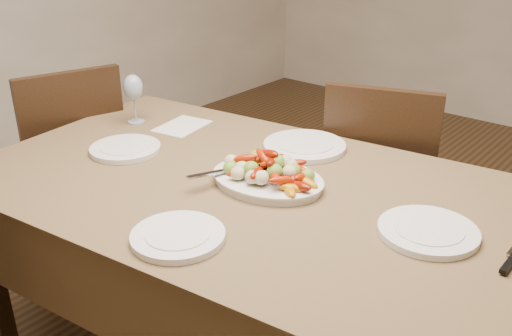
{
  "coord_description": "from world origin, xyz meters",
  "views": [
    {
      "loc": [
        0.82,
        -1.43,
        1.53
      ],
      "look_at": [
        -0.18,
        -0.23,
        0.82
      ],
      "focal_mm": 40.0,
      "sensor_mm": 36.0,
      "label": 1
    }
  ],
  "objects_px": {
    "plate_near": "(178,237)",
    "chair_left": "(67,166)",
    "plate_left": "(125,149)",
    "plate_far": "(304,146)",
    "plate_right": "(428,232)",
    "dining_table": "(256,289)",
    "wine_glass": "(134,98)",
    "chair_far": "(381,187)",
    "serving_platter": "(267,182)"
  },
  "relations": [
    {
      "from": "plate_near",
      "to": "chair_left",
      "type": "bearing_deg",
      "value": 160.76
    },
    {
      "from": "plate_left",
      "to": "plate_far",
      "type": "xyz_separation_m",
      "value": [
        0.47,
        0.42,
        0.0
      ]
    },
    {
      "from": "plate_right",
      "to": "plate_near",
      "type": "distance_m",
      "value": 0.65
    },
    {
      "from": "dining_table",
      "to": "wine_glass",
      "type": "bearing_deg",
      "value": 169.46
    },
    {
      "from": "chair_far",
      "to": "plate_far",
      "type": "distance_m",
      "value": 0.53
    },
    {
      "from": "plate_right",
      "to": "plate_near",
      "type": "xyz_separation_m",
      "value": [
        -0.48,
        -0.43,
        0.0
      ]
    },
    {
      "from": "dining_table",
      "to": "chair_left",
      "type": "xyz_separation_m",
      "value": [
        -1.15,
        0.05,
        0.1
      ]
    },
    {
      "from": "plate_near",
      "to": "plate_far",
      "type": "bearing_deg",
      "value": 98.46
    },
    {
      "from": "serving_platter",
      "to": "plate_near",
      "type": "relative_size",
      "value": 1.43
    },
    {
      "from": "dining_table",
      "to": "plate_right",
      "type": "distance_m",
      "value": 0.66
    },
    {
      "from": "chair_left",
      "to": "plate_right",
      "type": "bearing_deg",
      "value": 106.2
    },
    {
      "from": "dining_table",
      "to": "serving_platter",
      "type": "bearing_deg",
      "value": 55.61
    },
    {
      "from": "plate_left",
      "to": "plate_near",
      "type": "distance_m",
      "value": 0.64
    },
    {
      "from": "dining_table",
      "to": "plate_far",
      "type": "distance_m",
      "value": 0.52
    },
    {
      "from": "chair_left",
      "to": "serving_platter",
      "type": "xyz_separation_m",
      "value": [
        1.17,
        -0.02,
        0.3
      ]
    },
    {
      "from": "plate_left",
      "to": "plate_far",
      "type": "distance_m",
      "value": 0.63
    },
    {
      "from": "dining_table",
      "to": "wine_glass",
      "type": "xyz_separation_m",
      "value": [
        -0.73,
        0.14,
        0.48
      ]
    },
    {
      "from": "dining_table",
      "to": "wine_glass",
      "type": "relative_size",
      "value": 8.98
    },
    {
      "from": "serving_platter",
      "to": "wine_glass",
      "type": "bearing_deg",
      "value": 171.97
    },
    {
      "from": "dining_table",
      "to": "plate_left",
      "type": "xyz_separation_m",
      "value": [
        -0.53,
        -0.08,
        0.39
      ]
    },
    {
      "from": "plate_left",
      "to": "plate_right",
      "type": "relative_size",
      "value": 0.94
    },
    {
      "from": "chair_far",
      "to": "serving_platter",
      "type": "xyz_separation_m",
      "value": [
        -0.02,
        -0.74,
        0.3
      ]
    },
    {
      "from": "dining_table",
      "to": "plate_left",
      "type": "bearing_deg",
      "value": -171.47
    },
    {
      "from": "dining_table",
      "to": "plate_far",
      "type": "xyz_separation_m",
      "value": [
        -0.06,
        0.34,
        0.39
      ]
    },
    {
      "from": "plate_left",
      "to": "plate_far",
      "type": "height_order",
      "value": "same"
    },
    {
      "from": "serving_platter",
      "to": "plate_left",
      "type": "xyz_separation_m",
      "value": [
        -0.55,
        -0.11,
        -0.0
      ]
    },
    {
      "from": "serving_platter",
      "to": "plate_near",
      "type": "distance_m",
      "value": 0.39
    },
    {
      "from": "chair_far",
      "to": "plate_left",
      "type": "bearing_deg",
      "value": 37.4
    },
    {
      "from": "serving_platter",
      "to": "plate_near",
      "type": "bearing_deg",
      "value": -86.75
    },
    {
      "from": "chair_left",
      "to": "plate_far",
      "type": "xyz_separation_m",
      "value": [
        1.09,
        0.29,
        0.29
      ]
    },
    {
      "from": "chair_far",
      "to": "chair_left",
      "type": "distance_m",
      "value": 1.39
    },
    {
      "from": "plate_right",
      "to": "plate_near",
      "type": "relative_size",
      "value": 1.06
    },
    {
      "from": "chair_left",
      "to": "plate_near",
      "type": "distance_m",
      "value": 1.3
    },
    {
      "from": "wine_glass",
      "to": "plate_left",
      "type": "bearing_deg",
      "value": -46.61
    },
    {
      "from": "plate_left",
      "to": "serving_platter",
      "type": "bearing_deg",
      "value": 11.26
    },
    {
      "from": "dining_table",
      "to": "plate_near",
      "type": "height_order",
      "value": "plate_near"
    },
    {
      "from": "chair_left",
      "to": "plate_far",
      "type": "height_order",
      "value": "chair_left"
    },
    {
      "from": "dining_table",
      "to": "serving_platter",
      "type": "height_order",
      "value": "serving_platter"
    },
    {
      "from": "plate_near",
      "to": "plate_left",
      "type": "bearing_deg",
      "value": 153.5
    },
    {
      "from": "chair_far",
      "to": "plate_right",
      "type": "xyz_separation_m",
      "value": [
        0.49,
        -0.7,
        0.29
      ]
    },
    {
      "from": "serving_platter",
      "to": "dining_table",
      "type": "bearing_deg",
      "value": -124.39
    },
    {
      "from": "plate_left",
      "to": "wine_glass",
      "type": "relative_size",
      "value": 1.19
    },
    {
      "from": "dining_table",
      "to": "plate_near",
      "type": "bearing_deg",
      "value": -83.27
    },
    {
      "from": "chair_far",
      "to": "plate_near",
      "type": "xyz_separation_m",
      "value": [
        0.0,
        -1.14,
        0.29
      ]
    },
    {
      "from": "plate_left",
      "to": "wine_glass",
      "type": "distance_m",
      "value": 0.31
    },
    {
      "from": "dining_table",
      "to": "serving_platter",
      "type": "relative_size",
      "value": 5.3
    },
    {
      "from": "plate_right",
      "to": "wine_glass",
      "type": "xyz_separation_m",
      "value": [
        -1.25,
        0.07,
        0.09
      ]
    },
    {
      "from": "dining_table",
      "to": "chair_left",
      "type": "height_order",
      "value": "chair_left"
    },
    {
      "from": "wine_glass",
      "to": "chair_left",
      "type": "bearing_deg",
      "value": -168.74
    },
    {
      "from": "plate_far",
      "to": "plate_near",
      "type": "height_order",
      "value": "same"
    }
  ]
}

